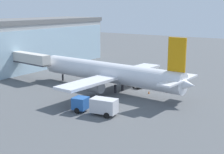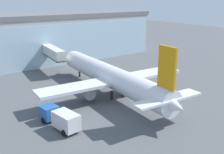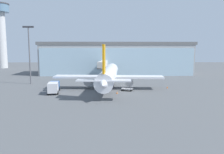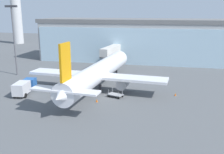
{
  "view_description": "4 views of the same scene",
  "coord_description": "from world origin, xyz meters",
  "px_view_note": "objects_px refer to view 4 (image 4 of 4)",
  "views": [
    {
      "loc": [
        -53.76,
        -29.82,
        16.22
      ],
      "look_at": [
        -2.21,
        4.48,
        2.47
      ],
      "focal_mm": 50.0,
      "sensor_mm": 36.0,
      "label": 1
    },
    {
      "loc": [
        -30.31,
        -33.23,
        17.59
      ],
      "look_at": [
        -1.6,
        6.17,
        2.72
      ],
      "focal_mm": 42.0,
      "sensor_mm": 36.0,
      "label": 2
    },
    {
      "loc": [
        -3.33,
        -54.17,
        10.47
      ],
      "look_at": [
        -2.39,
        3.03,
        3.14
      ],
      "focal_mm": 35.0,
      "sensor_mm": 36.0,
      "label": 3
    },
    {
      "loc": [
        11.49,
        -46.29,
        16.26
      ],
      "look_at": [
        -0.32,
        4.38,
        2.74
      ],
      "focal_mm": 42.0,
      "sensor_mm": 36.0,
      "label": 4
    }
  ],
  "objects_px": {
    "airplane": "(98,73)",
    "apron_light_mast": "(14,34)",
    "jet_bridge": "(112,51)",
    "safety_cone_wingtip": "(175,94)",
    "safety_cone_nose": "(97,101)",
    "baggage_cart": "(115,95)",
    "catering_truck": "(24,87)"
  },
  "relations": [
    {
      "from": "airplane",
      "to": "catering_truck",
      "type": "bearing_deg",
      "value": 119.05
    },
    {
      "from": "safety_cone_nose",
      "to": "safety_cone_wingtip",
      "type": "relative_size",
      "value": 1.0
    },
    {
      "from": "apron_light_mast",
      "to": "safety_cone_nose",
      "type": "relative_size",
      "value": 31.23
    },
    {
      "from": "jet_bridge",
      "to": "safety_cone_wingtip",
      "type": "height_order",
      "value": "jet_bridge"
    },
    {
      "from": "airplane",
      "to": "safety_cone_nose",
      "type": "xyz_separation_m",
      "value": [
        1.93,
        -7.63,
        -3.26
      ]
    },
    {
      "from": "airplane",
      "to": "apron_light_mast",
      "type": "bearing_deg",
      "value": 76.76
    },
    {
      "from": "jet_bridge",
      "to": "safety_cone_wingtip",
      "type": "bearing_deg",
      "value": -135.6
    },
    {
      "from": "safety_cone_nose",
      "to": "safety_cone_wingtip",
      "type": "xyz_separation_m",
      "value": [
        13.81,
        6.94,
        0.0
      ]
    },
    {
      "from": "jet_bridge",
      "to": "catering_truck",
      "type": "relative_size",
      "value": 1.89
    },
    {
      "from": "airplane",
      "to": "catering_truck",
      "type": "distance_m",
      "value": 14.84
    },
    {
      "from": "apron_light_mast",
      "to": "catering_truck",
      "type": "bearing_deg",
      "value": -52.79
    },
    {
      "from": "airplane",
      "to": "safety_cone_nose",
      "type": "distance_m",
      "value": 8.52
    },
    {
      "from": "safety_cone_nose",
      "to": "safety_cone_wingtip",
      "type": "height_order",
      "value": "same"
    },
    {
      "from": "apron_light_mast",
      "to": "safety_cone_wingtip",
      "type": "distance_m",
      "value": 41.37
    },
    {
      "from": "baggage_cart",
      "to": "safety_cone_nose",
      "type": "relative_size",
      "value": 5.76
    },
    {
      "from": "catering_truck",
      "to": "safety_cone_wingtip",
      "type": "bearing_deg",
      "value": -87.55
    },
    {
      "from": "apron_light_mast",
      "to": "safety_cone_wingtip",
      "type": "bearing_deg",
      "value": -11.51
    },
    {
      "from": "safety_cone_nose",
      "to": "baggage_cart",
      "type": "bearing_deg",
      "value": 51.98
    },
    {
      "from": "apron_light_mast",
      "to": "airplane",
      "type": "xyz_separation_m",
      "value": [
        23.59,
        -7.32,
        -6.77
      ]
    },
    {
      "from": "apron_light_mast",
      "to": "safety_cone_nose",
      "type": "distance_m",
      "value": 31.24
    },
    {
      "from": "jet_bridge",
      "to": "apron_light_mast",
      "type": "distance_m",
      "value": 26.66
    },
    {
      "from": "apron_light_mast",
      "to": "baggage_cart",
      "type": "xyz_separation_m",
      "value": [
        28.21,
        -11.52,
        -9.8
      ]
    },
    {
      "from": "jet_bridge",
      "to": "safety_cone_wingtip",
      "type": "xyz_separation_m",
      "value": [
        17.78,
        -22.68,
        -4.46
      ]
    },
    {
      "from": "apron_light_mast",
      "to": "safety_cone_wingtip",
      "type": "relative_size",
      "value": 31.23
    },
    {
      "from": "airplane",
      "to": "baggage_cart",
      "type": "height_order",
      "value": "airplane"
    },
    {
      "from": "safety_cone_wingtip",
      "to": "airplane",
      "type": "bearing_deg",
      "value": 177.48
    },
    {
      "from": "apron_light_mast",
      "to": "catering_truck",
      "type": "xyz_separation_m",
      "value": [
        10.28,
        -13.54,
        -8.83
      ]
    },
    {
      "from": "airplane",
      "to": "baggage_cart",
      "type": "relative_size",
      "value": 11.43
    },
    {
      "from": "airplane",
      "to": "baggage_cart",
      "type": "xyz_separation_m",
      "value": [
        4.62,
        -4.2,
        -3.03
      ]
    },
    {
      "from": "safety_cone_nose",
      "to": "safety_cone_wingtip",
      "type": "bearing_deg",
      "value": 26.69
    },
    {
      "from": "airplane",
      "to": "safety_cone_nose",
      "type": "bearing_deg",
      "value": -161.78
    },
    {
      "from": "baggage_cart",
      "to": "safety_cone_wingtip",
      "type": "xyz_separation_m",
      "value": [
        11.13,
        3.51,
        -0.23
      ]
    }
  ]
}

